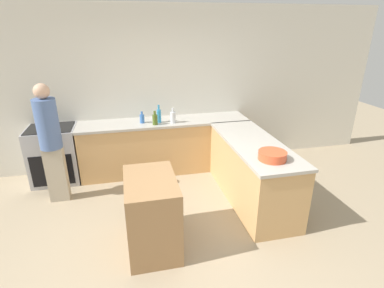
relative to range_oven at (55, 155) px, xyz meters
name	(u,v)px	position (x,y,z in m)	size (l,w,h in m)	color
ground_plane	(194,252)	(1.77, -2.14, -0.45)	(14.00, 14.00, 0.00)	tan
wall_back	(161,89)	(1.77, 0.33, 0.90)	(8.00, 0.06, 2.70)	silver
counter_back	(165,145)	(1.77, 0.00, 0.00)	(2.81, 0.63, 0.89)	tan
counter_peninsula	(252,171)	(2.83, -1.23, 0.00)	(0.69, 1.89, 0.89)	tan
range_oven	(55,155)	(0.00, 0.00, 0.00)	(0.72, 0.61, 0.90)	#ADADB2
island_table	(152,213)	(1.35, -1.92, -0.02)	(0.55, 0.83, 0.85)	#997047
mixing_bowl	(272,156)	(2.80, -1.81, 0.49)	(0.33, 0.33, 0.10)	#DB512D
water_bottle_blue	(142,118)	(1.41, -0.03, 0.52)	(0.07, 0.07, 0.19)	#386BB7
vinegar_bottle_clear	(173,117)	(1.90, -0.14, 0.54)	(0.09, 0.09, 0.25)	silver
olive_oil_bottle	(155,119)	(1.60, -0.17, 0.53)	(0.08, 0.08, 0.22)	#475B1E
dish_soap_bottle	(159,116)	(1.68, -0.07, 0.56)	(0.07, 0.07, 0.29)	#338CBF
person_by_range	(50,139)	(0.14, -0.63, 0.48)	(0.29, 0.29, 1.69)	#ADA38E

